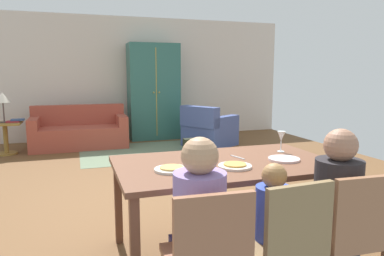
% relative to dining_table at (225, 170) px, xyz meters
% --- Properties ---
extents(ground_plane, '(7.18, 6.79, 0.02)m').
position_rel_dining_table_xyz_m(ground_plane, '(0.20, 2.23, -0.70)').
color(ground_plane, brown).
extents(back_wall, '(7.18, 0.10, 2.70)m').
position_rel_dining_table_xyz_m(back_wall, '(0.20, 5.67, 0.66)').
color(back_wall, beige).
rests_on(back_wall, ground_plane).
extents(dining_table, '(1.71, 1.01, 0.76)m').
position_rel_dining_table_xyz_m(dining_table, '(0.00, 0.00, 0.00)').
color(dining_table, brown).
rests_on(dining_table, ground_plane).
extents(plate_near_man, '(0.25, 0.25, 0.02)m').
position_rel_dining_table_xyz_m(plate_near_man, '(-0.47, -0.12, 0.08)').
color(plate_near_man, silver).
rests_on(plate_near_man, dining_table).
extents(pizza_near_man, '(0.17, 0.17, 0.01)m').
position_rel_dining_table_xyz_m(pizza_near_man, '(-0.47, -0.12, 0.09)').
color(pizza_near_man, tan).
rests_on(pizza_near_man, plate_near_man).
extents(plate_near_child, '(0.25, 0.25, 0.02)m').
position_rel_dining_table_xyz_m(plate_near_child, '(0.00, -0.18, 0.08)').
color(plate_near_child, silver).
rests_on(plate_near_child, dining_table).
extents(pizza_near_child, '(0.17, 0.17, 0.01)m').
position_rel_dining_table_xyz_m(pizza_near_child, '(0.00, -0.18, 0.09)').
color(pizza_near_child, gold).
rests_on(pizza_near_child, plate_near_child).
extents(plate_near_woman, '(0.25, 0.25, 0.02)m').
position_rel_dining_table_xyz_m(plate_near_woman, '(0.47, -0.10, 0.08)').
color(plate_near_woman, silver).
rests_on(plate_near_woman, dining_table).
extents(wine_glass, '(0.07, 0.07, 0.19)m').
position_rel_dining_table_xyz_m(wine_glass, '(0.62, 0.18, 0.20)').
color(wine_glass, silver).
rests_on(wine_glass, dining_table).
extents(fork, '(0.06, 0.15, 0.01)m').
position_rel_dining_table_xyz_m(fork, '(-0.26, -0.05, 0.07)').
color(fork, silver).
rests_on(fork, dining_table).
extents(knife, '(0.06, 0.17, 0.01)m').
position_rel_dining_table_xyz_m(knife, '(0.15, 0.10, 0.07)').
color(knife, silver).
rests_on(knife, dining_table).
extents(dining_chair_man, '(0.44, 0.44, 0.87)m').
position_rel_dining_table_xyz_m(dining_chair_man, '(-0.47, -0.87, -0.20)').
color(dining_chair_man, '#935C3F').
rests_on(dining_chair_man, ground_plane).
extents(person_man, '(0.30, 0.41, 1.11)m').
position_rel_dining_table_xyz_m(person_man, '(-0.47, -0.69, -0.18)').
color(person_man, '#372D53').
rests_on(person_man, ground_plane).
extents(dining_chair_child, '(0.44, 0.44, 0.87)m').
position_rel_dining_table_xyz_m(dining_chair_child, '(0.00, -0.87, -0.20)').
color(dining_chair_child, olive).
rests_on(dining_chair_child, ground_plane).
extents(person_child, '(0.22, 0.29, 0.92)m').
position_rel_dining_table_xyz_m(person_child, '(-0.00, -0.70, -0.26)').
color(person_child, '#2E2C42').
rests_on(person_child, ground_plane).
extents(dining_chair_woman, '(0.44, 0.44, 0.87)m').
position_rel_dining_table_xyz_m(dining_chair_woman, '(0.47, -0.87, -0.20)').
color(dining_chair_woman, '#946140').
rests_on(dining_chair_woman, ground_plane).
extents(person_woman, '(0.30, 0.41, 1.11)m').
position_rel_dining_table_xyz_m(person_woman, '(0.47, -0.69, -0.18)').
color(person_woman, '#393C4B').
rests_on(person_woman, ground_plane).
extents(area_rug, '(2.60, 1.80, 0.01)m').
position_rel_dining_table_xyz_m(area_rug, '(0.22, 3.94, -0.69)').
color(area_rug, slate).
rests_on(area_rug, ground_plane).
extents(couch, '(1.81, 0.86, 0.82)m').
position_rel_dining_table_xyz_m(couch, '(-1.05, 4.80, -0.39)').
color(couch, '#A24433').
rests_on(couch, ground_plane).
extents(armchair, '(1.18, 1.17, 0.82)m').
position_rel_dining_table_xyz_m(armchair, '(1.42, 4.11, -0.37)').
color(armchair, '#41518A').
rests_on(armchair, ground_plane).
extents(armoire, '(1.10, 0.59, 2.10)m').
position_rel_dining_table_xyz_m(armoire, '(0.56, 5.28, 0.36)').
color(armoire, '#2E6258').
rests_on(armoire, ground_plane).
extents(side_table, '(0.56, 0.56, 0.58)m').
position_rel_dining_table_xyz_m(side_table, '(-2.33, 4.54, -0.31)').
color(side_table, olive).
rests_on(side_table, ground_plane).
extents(table_lamp, '(0.26, 0.26, 0.54)m').
position_rel_dining_table_xyz_m(table_lamp, '(-2.33, 4.54, 0.32)').
color(table_lamp, '#4F3D3C').
rests_on(table_lamp, side_table).
extents(book_lower, '(0.22, 0.16, 0.03)m').
position_rel_dining_table_xyz_m(book_lower, '(-2.19, 4.52, -0.10)').
color(book_lower, maroon).
rests_on(book_lower, side_table).
extents(book_upper, '(0.22, 0.16, 0.03)m').
position_rel_dining_table_xyz_m(book_upper, '(-2.11, 4.54, -0.07)').
color(book_upper, '#334C7C').
rests_on(book_upper, book_lower).
extents(handbag, '(0.32, 0.16, 0.26)m').
position_rel_dining_table_xyz_m(handbag, '(0.92, 3.64, -0.56)').
color(handbag, black).
rests_on(handbag, ground_plane).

